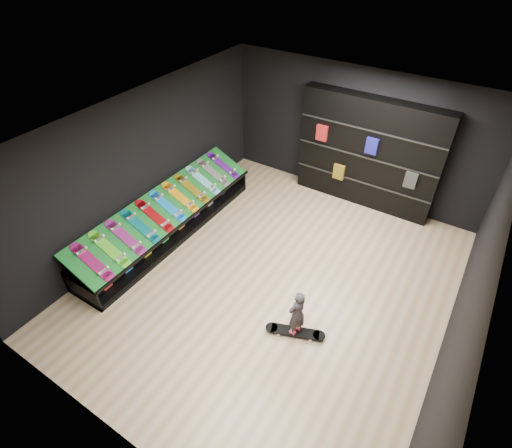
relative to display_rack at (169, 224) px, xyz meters
The scene contains 22 objects.
floor 2.56m from the display_rack, ahead, with size 6.00×7.00×0.01m, color tan.
ceiling 3.75m from the display_rack, ahead, with size 6.00×7.00×0.01m, color white.
wall_back 4.51m from the display_rack, 53.92° to the left, with size 6.00×0.02×3.00m, color black.
wall_front 4.51m from the display_rack, 53.92° to the right, with size 6.00×0.02×3.00m, color black.
wall_left 1.33m from the display_rack, behind, with size 0.02×7.00×3.00m, color black.
wall_right 5.69m from the display_rack, ahead, with size 0.02×7.00×3.00m, color black.
display_rack is the anchor object (origin of this frame).
turf_ramp 0.46m from the display_rack, ahead, with size 1.00×4.50×0.04m, color #0E591B.
back_shelving 4.57m from the display_rack, 48.16° to the left, with size 3.11×0.36×2.49m, color black.
floor_skateboard 3.58m from the display_rack, 13.75° to the right, with size 0.98×0.22×0.09m, color black, non-canonical shape.
child 3.58m from the display_rack, 13.75° to the right, with size 0.21×0.15×0.55m, color black.
display_board_0 1.96m from the display_rack, 88.11° to the right, with size 0.98×0.22×0.09m, color #E5198C, non-canonical shape.
display_board_1 1.60m from the display_rack, 87.64° to the right, with size 0.98×0.22×0.09m, color green, non-canonical shape.
display_board_2 1.24m from the display_rack, 86.85° to the right, with size 0.98×0.22×0.09m, color #2626BF, non-canonical shape.
display_board_3 0.91m from the display_rack, 85.29° to the right, with size 0.98×0.22×0.09m, color #0C8C99, non-canonical shape.
display_board_4 0.62m from the display_rack, 80.63° to the right, with size 0.98×0.22×0.09m, color red, non-canonical shape.
display_board_5 0.49m from the display_rack, ahead, with size 0.98×0.22×0.09m, color blue, non-canonical shape.
display_board_6 0.62m from the display_rack, 80.63° to the left, with size 0.98×0.22×0.09m, color orange, non-canonical shape.
display_board_7 0.91m from the display_rack, 85.29° to the left, with size 0.98×0.22×0.09m, color yellow, non-canonical shape.
display_board_8 1.24m from the display_rack, 86.85° to the left, with size 0.98×0.22×0.09m, color #0CB2E5, non-canonical shape.
display_board_9 1.60m from the display_rack, 87.64° to the left, with size 0.98×0.22×0.09m, color black, non-canonical shape.
display_board_10 1.96m from the display_rack, 88.11° to the left, with size 0.98×0.22×0.09m, color purple, non-canonical shape.
Camera 1 is at (2.50, -4.53, 5.53)m, focal length 28.00 mm.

